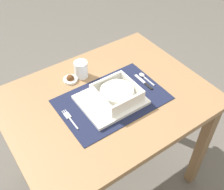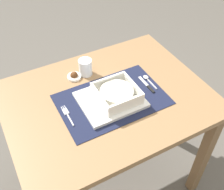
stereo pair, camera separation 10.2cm
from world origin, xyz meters
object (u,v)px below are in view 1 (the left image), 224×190
at_px(spoon, 143,76).
at_px(drinking_glass, 81,70).
at_px(fork, 69,118).
at_px(condiment_saucer, 70,79).
at_px(porridge_bowl, 117,94).
at_px(butter_knife, 145,83).
at_px(dining_table, 107,113).

bearing_deg(spoon, drinking_glass, 142.99).
relative_size(fork, condiment_saucer, 1.83).
xyz_separation_m(porridge_bowl, drinking_glass, (-0.04, 0.24, -0.00)).
xyz_separation_m(drinking_glass, condiment_saucer, (-0.06, -0.00, -0.03)).
relative_size(fork, butter_knife, 1.00).
height_order(porridge_bowl, fork, porridge_bowl).
bearing_deg(porridge_bowl, dining_table, 121.88).
bearing_deg(condiment_saucer, fork, -119.90).
height_order(fork, butter_knife, butter_knife).
bearing_deg(condiment_saucer, dining_table, -67.83).
distance_m(spoon, butter_knife, 0.05).
distance_m(fork, condiment_saucer, 0.25).
distance_m(porridge_bowl, condiment_saucer, 0.27).
relative_size(dining_table, butter_knife, 7.36).
xyz_separation_m(spoon, butter_knife, (-0.03, -0.04, -0.00)).
height_order(porridge_bowl, condiment_saucer, porridge_bowl).
distance_m(porridge_bowl, drinking_glass, 0.24).
relative_size(porridge_bowl, fork, 1.40).
distance_m(fork, spoon, 0.43).
relative_size(butter_knife, condiment_saucer, 1.83).
bearing_deg(spoon, fork, -176.11).
relative_size(fork, drinking_glass, 1.50).
bearing_deg(dining_table, fork, -175.30).
relative_size(spoon, drinking_glass, 1.29).
bearing_deg(porridge_bowl, fork, 173.63).
bearing_deg(porridge_bowl, condiment_saucer, 114.01).
bearing_deg(porridge_bowl, butter_knife, 4.81).
height_order(porridge_bowl, spoon, porridge_bowl).
bearing_deg(butter_knife, dining_table, 175.12).
xyz_separation_m(dining_table, fork, (-0.20, -0.02, 0.11)).
height_order(dining_table, butter_knife, butter_knife).
distance_m(porridge_bowl, spoon, 0.21).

